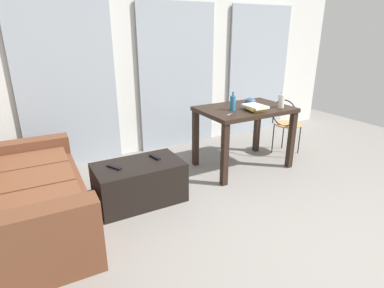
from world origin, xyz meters
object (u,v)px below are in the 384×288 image
couch (26,200)px  bowl (250,101)px  scissors (231,114)px  craft_table (244,117)px  tv_remote_secondary (155,157)px  bottle_near (233,103)px  bottle_far (281,101)px  wire_chair (286,120)px  tv_remote_primary (114,167)px  book_stack (255,107)px  coffee_table (139,182)px

couch → bowl: bowl is taller
bowl → scissors: bowl is taller
craft_table → tv_remote_secondary: (-1.30, -0.15, -0.23)m
bottle_near → bottle_far: bottle_near is taller
wire_chair → couch: bearing=-176.4°
wire_chair → tv_remote_primary: bearing=-174.8°
tv_remote_secondary → bottle_far: bearing=-14.7°
bowl → bottle_far: bearing=-53.9°
craft_table → book_stack: 0.24m
scissors → tv_remote_secondary: size_ratio=0.64×
bottle_far → tv_remote_secondary: (-1.69, 0.08, -0.44)m
wire_chair → tv_remote_primary: 2.55m
couch → book_stack: size_ratio=6.25×
book_stack → coffee_table: bearing=-179.0°
bottle_near → book_stack: bottle_near is taller
craft_table → bottle_far: bottle_far is taller
coffee_table → scissors: (1.16, 0.03, 0.59)m
craft_table → wire_chair: size_ratio=1.39×
bowl → tv_remote_secondary: 1.53m
wire_chair → bowl: bearing=175.1°
craft_table → bottle_far: 0.50m
couch → bottle_far: 3.01m
couch → craft_table: size_ratio=1.57×
bottle_near → bowl: bearing=18.9°
wire_chair → book_stack: size_ratio=2.86×
coffee_table → bottle_near: bottle_near is taller
wire_chair → scissors: wire_chair is taller
couch → wire_chair: wire_chair is taller
wire_chair → bowl: (-0.62, 0.05, 0.33)m
bottle_near → scissors: 0.21m
coffee_table → scissors: size_ratio=8.86×
bowl → tv_remote_secondary: size_ratio=0.92×
wire_chair → bowl: 0.71m
wire_chair → scissors: size_ratio=8.12×
coffee_table → wire_chair: 2.32m
craft_table → bowl: (0.16, 0.09, 0.17)m
couch → tv_remote_primary: couch is taller
bottle_far → couch: bearing=179.0°
couch → coffee_table: couch is taller
wire_chair → book_stack: 0.86m
book_stack → tv_remote_secondary: (-1.31, 0.03, -0.40)m
scissors → bowl: bearing=27.9°
wire_chair → bottle_far: (-0.39, -0.26, 0.37)m
coffee_table → book_stack: bearing=1.0°
book_stack → tv_remote_secondary: book_stack is taller
coffee_table → wire_chair: bearing=6.1°
tv_remote_secondary → craft_table: bearing=-5.6°
couch → tv_remote_secondary: (1.26, 0.02, 0.15)m
bottle_near → book_stack: bearing=-31.2°
coffee_table → craft_table: 1.59m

